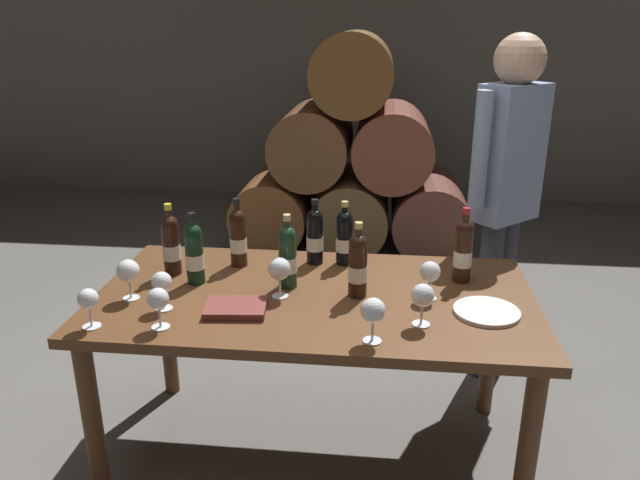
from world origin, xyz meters
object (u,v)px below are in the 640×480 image
at_px(wine_bottle_2, 315,236).
at_px(wine_glass_6, 423,296).
at_px(wine_glass_3, 128,272).
at_px(tasting_notebook, 236,308).
at_px(wine_bottle_4, 171,244).
at_px(wine_bottle_1, 194,253).
at_px(wine_bottle_7, 288,256).
at_px(wine_bottle_0, 358,265).
at_px(dining_table, 315,314).
at_px(wine_bottle_6, 463,250).
at_px(wine_glass_2, 373,312).
at_px(serving_plate, 487,312).
at_px(sommelier_presenting, 507,181).
at_px(wine_glass_5, 162,283).
at_px(wine_glass_0, 279,270).
at_px(wine_glass_4, 430,273).
at_px(wine_glass_7, 88,300).
at_px(wine_glass_1, 158,300).
at_px(wine_bottle_5, 238,237).
at_px(wine_bottle_3, 344,237).

height_order(wine_bottle_2, wine_glass_6, wine_bottle_2).
height_order(wine_glass_3, tasting_notebook, wine_glass_3).
xyz_separation_m(wine_bottle_2, wine_bottle_4, (-0.58, -0.18, 0.01)).
height_order(wine_bottle_1, wine_bottle_7, wine_bottle_7).
distance_m(wine_bottle_0, wine_bottle_4, 0.79).
relative_size(dining_table, wine_bottle_1, 5.73).
distance_m(wine_bottle_6, wine_glass_2, 0.64).
height_order(wine_bottle_0, serving_plate, wine_bottle_0).
bearing_deg(serving_plate, tasting_notebook, -174.74).
height_order(wine_glass_2, sommelier_presenting, sommelier_presenting).
bearing_deg(wine_bottle_0, wine_bottle_6, 24.57).
distance_m(dining_table, wine_glass_5, 0.60).
xyz_separation_m(wine_glass_0, tasting_notebook, (-0.14, -0.14, -0.10)).
bearing_deg(wine_glass_3, wine_glass_5, -24.66).
height_order(wine_glass_6, sommelier_presenting, sommelier_presenting).
relative_size(wine_bottle_6, wine_glass_4, 2.03).
xyz_separation_m(wine_glass_0, wine_glass_7, (-0.61, -0.31, -0.01)).
relative_size(wine_bottle_2, wine_bottle_6, 0.93).
distance_m(wine_glass_1, wine_glass_4, 1.00).
distance_m(wine_bottle_2, wine_glass_1, 0.80).
height_order(wine_bottle_6, wine_glass_4, wine_bottle_6).
relative_size(wine_bottle_5, wine_glass_5, 2.03).
bearing_deg(tasting_notebook, wine_bottle_6, 18.42).
distance_m(wine_bottle_2, wine_bottle_3, 0.13).
height_order(wine_bottle_5, wine_glass_1, wine_bottle_5).
relative_size(wine_bottle_3, sommelier_presenting, 0.16).
xyz_separation_m(wine_glass_2, wine_glass_4, (0.21, 0.35, -0.00)).
xyz_separation_m(wine_bottle_6, wine_bottle_7, (-0.69, -0.13, -0.00)).
xyz_separation_m(wine_bottle_4, wine_glass_3, (-0.08, -0.26, -0.02)).
distance_m(wine_bottle_0, wine_glass_0, 0.30).
height_order(wine_bottle_7, serving_plate, wine_bottle_7).
bearing_deg(wine_bottle_1, wine_glass_6, -16.90).
height_order(wine_bottle_4, serving_plate, wine_bottle_4).
xyz_separation_m(wine_glass_0, sommelier_presenting, (0.96, 0.79, 0.17)).
distance_m(wine_bottle_0, wine_glass_5, 0.73).
xyz_separation_m(wine_bottle_4, wine_glass_1, (0.12, -0.47, -0.03)).
xyz_separation_m(dining_table, wine_glass_4, (0.44, 0.00, 0.20)).
xyz_separation_m(wine_bottle_5, wine_glass_0, (0.23, -0.30, -0.02)).
distance_m(wine_glass_6, wine_glass_7, 1.15).
bearing_deg(wine_bottle_2, wine_glass_3, -146.24).
bearing_deg(wine_bottle_1, wine_glass_4, -3.22).
bearing_deg(wine_bottle_3, wine_bottle_2, -178.25).
xyz_separation_m(wine_bottle_1, wine_glass_7, (-0.25, -0.41, -0.03)).
distance_m(wine_bottle_5, tasting_notebook, 0.46).
height_order(wine_glass_0, wine_glass_5, wine_glass_0).
bearing_deg(wine_bottle_5, wine_glass_5, -111.63).
relative_size(wine_glass_5, wine_glass_7, 1.02).
relative_size(wine_bottle_5, wine_glass_0, 1.88).
height_order(wine_glass_4, serving_plate, wine_glass_4).
bearing_deg(wine_glass_6, wine_bottle_5, 148.19).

